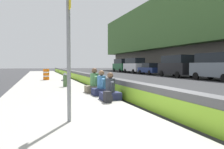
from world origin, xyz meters
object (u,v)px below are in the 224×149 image
at_px(seated_person_middle, 101,87).
at_px(parked_car_third, 218,66).
at_px(parked_car_fourth, 176,66).
at_px(parked_car_farther, 122,65).
at_px(route_sign_post, 69,34).
at_px(seated_person_rear, 94,85).
at_px(fire_hydrant, 65,79).
at_px(backpack, 108,97).
at_px(parked_car_far, 134,65).
at_px(parked_car_midline, 150,69).
at_px(seated_person_foreground, 110,91).
at_px(construction_barrel, 46,74).

height_order(seated_person_middle, parked_car_third, parked_car_third).
height_order(parked_car_fourth, parked_car_farther, same).
bearing_deg(seated_person_middle, route_sign_post, 153.52).
distance_m(parked_car_third, parked_car_fourth, 6.06).
xyz_separation_m(route_sign_post, seated_person_rear, (4.92, -1.89, -1.70)).
relative_size(route_sign_post, fire_hydrant, 4.09).
height_order(fire_hydrant, backpack, fire_hydrant).
xyz_separation_m(seated_person_middle, parked_car_far, (23.92, -12.92, 0.87)).
xyz_separation_m(backpack, parked_car_fourth, (14.05, -13.16, 1.02)).
xyz_separation_m(parked_car_third, parked_car_midline, (12.34, 0.03, -0.49)).
height_order(seated_person_foreground, parked_car_third, parked_car_third).
distance_m(parked_car_midline, parked_car_farther, 11.16).
bearing_deg(fire_hydrant, parked_car_midline, -44.10).
relative_size(backpack, parked_car_midline, 0.09).
height_order(construction_barrel, parked_car_far, parked_car_far).
xyz_separation_m(parked_car_far, parked_car_farther, (5.70, 0.06, 0.00)).
height_order(seated_person_rear, construction_barrel, seated_person_rear).
xyz_separation_m(backpack, parked_car_far, (25.77, -13.24, 1.02)).
relative_size(route_sign_post, parked_car_fourth, 0.70).
bearing_deg(backpack, seated_person_foreground, -27.28).
distance_m(backpack, parked_car_third, 15.48).
xyz_separation_m(parked_car_fourth, parked_car_far, (11.73, -0.09, 0.00)).
bearing_deg(seated_person_foreground, seated_person_middle, -0.85).
distance_m(backpack, parked_car_far, 29.00).
xyz_separation_m(route_sign_post, construction_barrel, (14.40, 0.01, -1.59)).
xyz_separation_m(seated_person_middle, parked_car_midline, (18.48, -12.87, 0.38)).
bearing_deg(fire_hydrant, route_sign_post, 173.91).
height_order(construction_barrel, parked_car_third, parked_car_third).
bearing_deg(construction_barrel, backpack, -172.39).
xyz_separation_m(backpack, construction_barrel, (12.32, 1.65, 0.28)).
distance_m(seated_person_foreground, parked_car_third, 14.92).
xyz_separation_m(seated_person_foreground, parked_car_midline, (19.74, -12.89, 0.39)).
height_order(backpack, parked_car_farther, parked_car_farther).
xyz_separation_m(seated_person_rear, parked_car_midline, (17.49, -12.93, 0.35)).
height_order(seated_person_rear, parked_car_far, parked_car_far).
bearing_deg(seated_person_middle, parked_car_fourth, -46.46).
xyz_separation_m(seated_person_middle, construction_barrel, (10.47, 1.97, 0.13)).
relative_size(route_sign_post, seated_person_rear, 3.02).
bearing_deg(backpack, parked_car_fourth, -43.13).
relative_size(fire_hydrant, parked_car_farther, 0.17).
distance_m(backpack, parked_car_farther, 34.14).
bearing_deg(seated_person_middle, parked_car_midline, -34.85).
xyz_separation_m(seated_person_rear, parked_car_fourth, (11.21, -12.90, 0.84)).
bearing_deg(construction_barrel, seated_person_rear, -168.67).
distance_m(fire_hydrant, seated_person_middle, 4.21).
distance_m(seated_person_rear, parked_car_fourth, 17.11).
bearing_deg(parked_car_farther, parked_car_midline, -179.99).
relative_size(seated_person_middle, construction_barrel, 1.16).
height_order(backpack, parked_car_fourth, parked_car_fourth).
xyz_separation_m(backpack, parked_car_farther, (31.47, -13.19, 1.02)).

